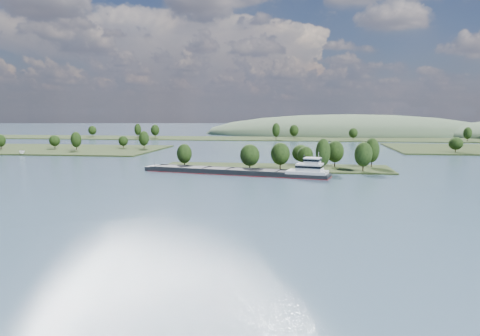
# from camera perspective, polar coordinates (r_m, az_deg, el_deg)

# --- Properties ---
(ground) EXTENTS (1800.00, 1800.00, 0.00)m
(ground) POSITION_cam_1_polar(r_m,az_deg,el_deg) (146.49, 2.63, -2.85)
(ground) COLOR #3E556B
(ground) RESTS_ON ground
(tree_island) EXTENTS (100.00, 32.04, 14.64)m
(tree_island) POSITION_cam_1_polar(r_m,az_deg,el_deg) (203.67, 6.19, 1.00)
(tree_island) COLOR black
(tree_island) RESTS_ON ground
(back_shoreline) EXTENTS (900.00, 60.00, 15.74)m
(back_shoreline) POSITION_cam_1_polar(r_m,az_deg,el_deg) (424.26, 7.24, 3.58)
(back_shoreline) COLOR black
(back_shoreline) RESTS_ON ground
(hill_west) EXTENTS (320.00, 160.00, 44.00)m
(hill_west) POSITION_cam_1_polar(r_m,az_deg,el_deg) (526.39, 13.12, 4.02)
(hill_west) COLOR #3C5037
(hill_west) RESTS_ON ground
(cargo_barge) EXTENTS (76.99, 25.14, 10.39)m
(cargo_barge) POSITION_cam_1_polar(r_m,az_deg,el_deg) (185.10, 0.81, -0.39)
(cargo_barge) COLOR black
(cargo_barge) RESTS_ON ground
(motorboat) EXTENTS (6.59, 6.52, 2.60)m
(motorboat) POSITION_cam_1_polar(r_m,az_deg,el_deg) (297.71, -25.02, 1.72)
(motorboat) COLOR white
(motorboat) RESTS_ON ground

